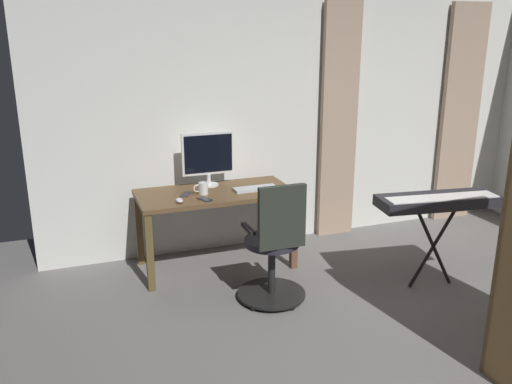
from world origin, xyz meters
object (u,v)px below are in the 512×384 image
object	(u,v)px
desk	(215,202)
computer_keyboard	(255,189)
computer_monitor	(208,156)
mug_tea	(203,188)
cell_phone_face_up	(205,199)
cell_phone_by_monitor	(186,194)
office_chair	(275,249)
piano_keyboard	(438,203)
computer_mouse	(179,200)

from	to	relation	value
desk	computer_keyboard	distance (m)	0.38
computer_monitor	mug_tea	xyz separation A→B (m)	(0.12, 0.26, -0.23)
cell_phone_face_up	computer_keyboard	bearing A→B (deg)	170.90
desk	cell_phone_by_monitor	world-z (taller)	cell_phone_by_monitor
desk	office_chair	xyz separation A→B (m)	(-0.25, 0.84, -0.16)
computer_monitor	cell_phone_face_up	bearing A→B (deg)	70.10
computer_monitor	cell_phone_by_monitor	bearing A→B (deg)	38.69
computer_keyboard	piano_keyboard	distance (m)	1.58
computer_mouse	cell_phone_by_monitor	distance (m)	0.22
cell_phone_face_up	cell_phone_by_monitor	world-z (taller)	same
cell_phone_by_monitor	cell_phone_face_up	bearing A→B (deg)	148.47
computer_keyboard	cell_phone_face_up	bearing A→B (deg)	14.19
computer_mouse	cell_phone_by_monitor	size ratio (longest dim) A/B	0.69
computer_keyboard	cell_phone_face_up	distance (m)	0.52
desk	computer_mouse	world-z (taller)	computer_mouse
desk	cell_phone_face_up	world-z (taller)	cell_phone_face_up
office_chair	cell_phone_by_monitor	distance (m)	1.01
mug_tea	piano_keyboard	distance (m)	2.00
computer_keyboard	cell_phone_face_up	size ratio (longest dim) A/B	2.76
office_chair	desk	bearing A→B (deg)	106.65
computer_keyboard	piano_keyboard	xyz separation A→B (m)	(-1.26, 0.95, 0.01)
computer_mouse	cell_phone_face_up	world-z (taller)	computer_mouse
desk	cell_phone_face_up	xyz separation A→B (m)	(0.15, 0.21, 0.10)
desk	cell_phone_by_monitor	size ratio (longest dim) A/B	9.66
computer_keyboard	mug_tea	size ratio (longest dim) A/B	3.01
desk	office_chair	size ratio (longest dim) A/B	1.37
computer_keyboard	cell_phone_by_monitor	size ratio (longest dim) A/B	2.76
cell_phone_face_up	piano_keyboard	distance (m)	1.95
computer_mouse	mug_tea	bearing A→B (deg)	-146.77
mug_tea	desk	bearing A→B (deg)	-160.53
desk	piano_keyboard	world-z (taller)	piano_keyboard
computer_monitor	piano_keyboard	bearing A→B (deg)	142.52
office_chair	computer_mouse	distance (m)	0.92
office_chair	cell_phone_by_monitor	size ratio (longest dim) A/B	7.06
computer_mouse	cell_phone_face_up	size ratio (longest dim) A/B	0.69
cell_phone_face_up	mug_tea	bearing A→B (deg)	-122.77
cell_phone_by_monitor	office_chair	bearing A→B (deg)	149.19
computer_monitor	cell_phone_face_up	size ratio (longest dim) A/B	3.49
cell_phone_by_monitor	mug_tea	distance (m)	0.16
piano_keyboard	mug_tea	bearing A→B (deg)	-21.49
office_chair	cell_phone_face_up	size ratio (longest dim) A/B	7.06
computer_mouse	mug_tea	xyz separation A→B (m)	(-0.25, -0.16, 0.04)
cell_phone_face_up	piano_keyboard	xyz separation A→B (m)	(-1.77, 0.82, 0.02)
computer_mouse	office_chair	bearing A→B (deg)	134.26
office_chair	computer_mouse	world-z (taller)	office_chair
computer_monitor	cell_phone_face_up	distance (m)	0.53
computer_monitor	cell_phone_face_up	world-z (taller)	computer_monitor
mug_tea	computer_mouse	bearing A→B (deg)	33.23
office_chair	cell_phone_by_monitor	bearing A→B (deg)	122.16
computer_monitor	desk	bearing A→B (deg)	89.43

